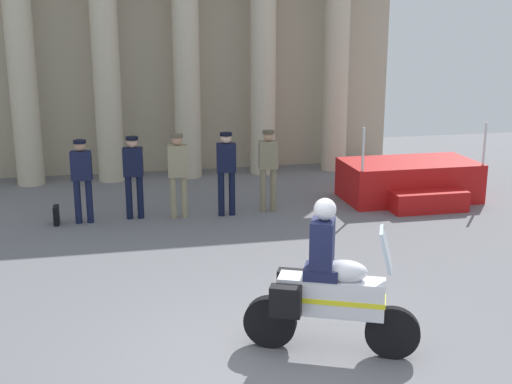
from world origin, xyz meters
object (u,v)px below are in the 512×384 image
reviewing_stand (410,182)px  officer_in_row_4 (268,164)px  officer_in_row_2 (178,169)px  briefcase_on_ground (56,215)px  officer_in_row_0 (82,175)px  motorcycle_with_rider (325,289)px  officer_in_row_1 (133,171)px  officer_in_row_3 (226,167)px

reviewing_stand → officer_in_row_4: bearing=-176.5°
officer_in_row_2 → briefcase_on_ground: size_ratio=4.69×
officer_in_row_0 → motorcycle_with_rider: (2.96, -5.95, -0.17)m
motorcycle_with_rider → briefcase_on_ground: motorcycle_with_rider is taller
officer_in_row_0 → officer_in_row_2: bearing=-174.8°
officer_in_row_0 → motorcycle_with_rider: size_ratio=0.83×
briefcase_on_ground → officer_in_row_1: bearing=3.0°
officer_in_row_1 → motorcycle_with_rider: (1.98, -6.05, -0.18)m
officer_in_row_2 → reviewing_stand: bearing=-170.3°
officer_in_row_2 → officer_in_row_4: bearing=-170.8°
officer_in_row_1 → officer_in_row_4: size_ratio=0.98×
officer_in_row_2 → motorcycle_with_rider: motorcycle_with_rider is taller
officer_in_row_0 → officer_in_row_3: bearing=-175.1°
officer_in_row_1 → briefcase_on_ground: size_ratio=4.57×
reviewing_stand → motorcycle_with_rider: motorcycle_with_rider is taller
motorcycle_with_rider → briefcase_on_ground: (-3.49, 5.97, -0.61)m
motorcycle_with_rider → briefcase_on_ground: size_ratio=5.45×
officer_in_row_0 → officer_in_row_4: size_ratio=0.97×
officer_in_row_4 → briefcase_on_ground: 4.29m
motorcycle_with_rider → officer_in_row_4: bearing=106.9°
reviewing_stand → briefcase_on_ground: (-7.45, -0.23, -0.23)m
officer_in_row_1 → briefcase_on_ground: bearing=9.4°
motorcycle_with_rider → officer_in_row_0: bearing=140.2°
officer_in_row_3 → motorcycle_with_rider: 5.88m
reviewing_stand → briefcase_on_ground: bearing=-178.3°
officer_in_row_3 → briefcase_on_ground: (-3.32, 0.09, -0.82)m
reviewing_stand → officer_in_row_3: reviewing_stand is taller
officer_in_row_3 → motorcycle_with_rider: (0.16, -5.88, -0.21)m
reviewing_stand → officer_in_row_4: reviewing_stand is taller
officer_in_row_3 → motorcycle_with_rider: size_ratio=0.86×
reviewing_stand → officer_in_row_0: 6.94m
briefcase_on_ground → officer_in_row_3: bearing=-1.6°
briefcase_on_ground → officer_in_row_0: bearing=-2.0°
officer_in_row_3 → officer_in_row_4: 0.89m
officer_in_row_0 → briefcase_on_ground: (-0.53, 0.02, -0.79)m
briefcase_on_ground → officer_in_row_2: bearing=-1.5°
reviewing_stand → officer_in_row_1: bearing=-178.6°
reviewing_stand → officer_in_row_2: reviewing_stand is taller
officer_in_row_0 → officer_in_row_2: (1.84, -0.04, 0.03)m
officer_in_row_2 → officer_in_row_3: size_ratio=1.00×
officer_in_row_2 → officer_in_row_1: bearing=-2.6°
reviewing_stand → officer_in_row_2: (-5.08, -0.29, 0.59)m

